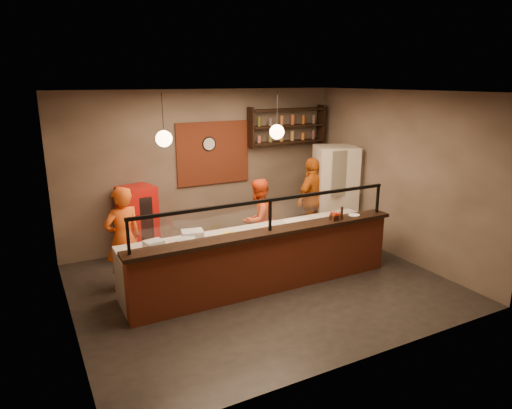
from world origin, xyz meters
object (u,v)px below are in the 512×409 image
pizza_dough (298,222)px  pepper_mill (342,213)px  cook_mid (258,220)px  condiment_caddy (335,217)px  wall_clock (209,144)px  cook_right (312,199)px  fridge (335,192)px  cook_left (123,238)px  red_cooler (138,223)px

pizza_dough → pepper_mill: 0.82m
pepper_mill → cook_mid: bearing=124.0°
pizza_dough → condiment_caddy: size_ratio=3.13×
wall_clock → cook_mid: wall_clock is taller
cook_right → fridge: (0.55, -0.05, 0.10)m
cook_left → red_cooler: size_ratio=1.21×
cook_mid → condiment_caddy: bearing=97.1°
cook_right → condiment_caddy: cook_right is taller
cook_left → red_cooler: cook_left is taller
wall_clock → cook_mid: bearing=-74.4°
cook_mid → cook_right: size_ratio=0.88×
pizza_dough → condiment_caddy: bearing=-60.9°
cook_right → pepper_mill: 1.94m
cook_left → fridge: (4.65, 0.50, 0.14)m
red_cooler → pizza_dough: (2.44, -1.86, 0.19)m
red_cooler → pepper_mill: bearing=-55.0°
fridge → red_cooler: bearing=-169.4°
condiment_caddy → cook_left: bearing=158.9°
cook_right → pepper_mill: cook_right is taller
cook_right → condiment_caddy: bearing=43.2°
pizza_dough → cook_left: bearing=167.4°
cook_mid → red_cooler: cook_mid is taller
red_cooler → pizza_dough: 3.07m
condiment_caddy → pizza_dough: bearing=119.1°
condiment_caddy → pepper_mill: size_ratio=0.77×
wall_clock → fridge: (2.50, -1.02, -1.09)m
fridge → wall_clock: bearing=178.2°
red_cooler → pizza_dough: red_cooler is taller
pepper_mill → wall_clock: bearing=115.3°
cook_right → pizza_dough: size_ratio=3.58×
red_cooler → condiment_caddy: (2.78, -2.48, 0.39)m
condiment_caddy → wall_clock: bearing=112.6°
fridge → pepper_mill: 2.13m
cook_mid → red_cooler: (-2.02, 1.12, -0.08)m
cook_mid → pepper_mill: bearing=101.9°
red_cooler → pepper_mill: red_cooler is taller
red_cooler → condiment_caddy: size_ratio=8.90×
condiment_caddy → red_cooler: bearing=138.3°
cook_left → cook_right: (4.10, 0.55, 0.03)m
cook_right → pizza_dough: bearing=23.4°
pizza_dough → cook_right: bearing=46.9°
wall_clock → fridge: bearing=-22.1°
red_cooler → pizza_dough: bearing=-52.4°
cook_left → fridge: 4.68m
cook_mid → cook_right: bearing=174.5°
wall_clock → red_cooler: 2.15m
cook_mid → cook_right: 1.62m
cook_left → fridge: size_ratio=0.86×
red_cooler → cook_right: bearing=-25.3°
wall_clock → pizza_dough: 2.61m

